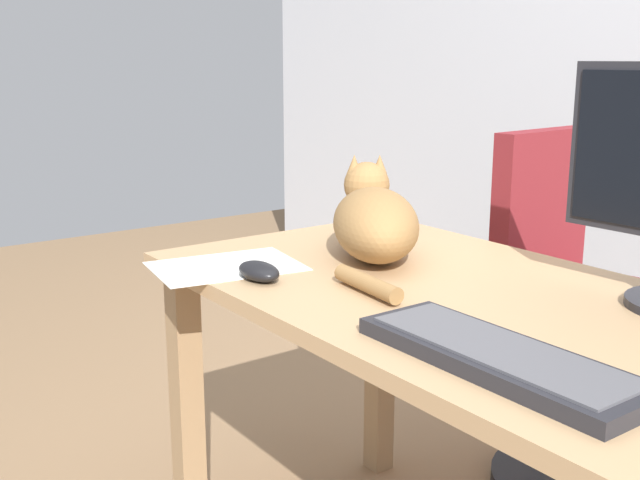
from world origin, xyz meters
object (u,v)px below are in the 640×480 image
object	(u,v)px
keyboard	(500,357)
cat	(374,219)
office_chair	(577,338)
computer_mouse	(259,271)

from	to	relation	value
keyboard	cat	distance (m)	0.64
office_chair	computer_mouse	size ratio (longest dim) A/B	8.64
office_chair	cat	xyz separation A→B (m)	(-0.11, -0.61, 0.38)
computer_mouse	keyboard	bearing A→B (deg)	4.80
keyboard	computer_mouse	bearing A→B (deg)	-175.20
cat	computer_mouse	size ratio (longest dim) A/B	4.68
office_chair	cat	size ratio (longest dim) A/B	1.85
office_chair	cat	distance (m)	0.73
keyboard	office_chair	bearing A→B (deg)	118.71
keyboard	computer_mouse	distance (m)	0.57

